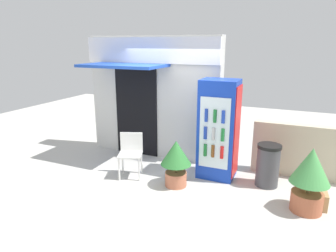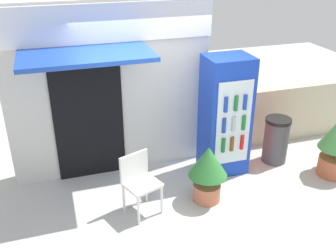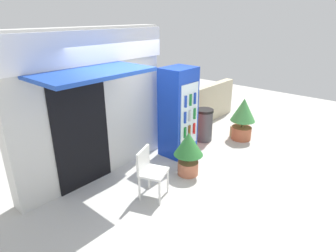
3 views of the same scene
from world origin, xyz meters
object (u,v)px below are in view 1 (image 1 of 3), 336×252
object	(u,v)px
drink_cooler	(219,130)
cardboard_box	(315,200)
potted_plant_curbside	(310,176)
potted_plant_near_shop	(176,159)
trash_bin	(268,165)
plastic_chair	(131,151)

from	to	relation	value
drink_cooler	cardboard_box	world-z (taller)	drink_cooler
potted_plant_curbside	cardboard_box	distance (m)	0.52
potted_plant_curbside	potted_plant_near_shop	bearing A→B (deg)	-179.74
cardboard_box	potted_plant_near_shop	bearing A→B (deg)	-175.69
potted_plant_near_shop	trash_bin	size ratio (longest dim) A/B	1.10
plastic_chair	cardboard_box	xyz separation A→B (m)	(3.41, 0.11, -0.39)
trash_bin	drink_cooler	bearing A→B (deg)	178.03
drink_cooler	potted_plant_near_shop	bearing A→B (deg)	-129.27
trash_bin	plastic_chair	bearing A→B (deg)	-166.32
drink_cooler	potted_plant_curbside	bearing A→B (deg)	-23.51
plastic_chair	drink_cooler	bearing A→B (deg)	22.39
drink_cooler	trash_bin	size ratio (longest dim) A/B	2.41
drink_cooler	potted_plant_near_shop	xyz separation A→B (m)	(-0.60, -0.73, -0.44)
potted_plant_curbside	trash_bin	distance (m)	0.99
drink_cooler	potted_plant_curbside	world-z (taller)	drink_cooler
potted_plant_curbside	cardboard_box	size ratio (longest dim) A/B	3.07
plastic_chair	trash_bin	distance (m)	2.66
potted_plant_near_shop	cardboard_box	xyz separation A→B (m)	(2.40, 0.18, -0.40)
plastic_chair	trash_bin	size ratio (longest dim) A/B	1.08
drink_cooler	cardboard_box	bearing A→B (deg)	-17.04
drink_cooler	trash_bin	bearing A→B (deg)	-1.97
potted_plant_near_shop	potted_plant_curbside	world-z (taller)	potted_plant_curbside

